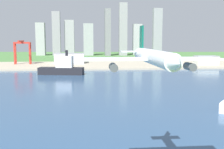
# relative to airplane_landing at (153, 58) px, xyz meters

# --- Properties ---
(ground_plane) EXTENTS (2400.00, 2400.00, 0.00)m
(ground_plane) POSITION_rel_airplane_landing_xyz_m (4.22, 208.09, -40.18)
(ground_plane) COLOR #48773C
(water_bay) EXTENTS (840.00, 360.00, 0.15)m
(water_bay) POSITION_rel_airplane_landing_xyz_m (4.22, 148.09, -40.10)
(water_bay) COLOR #2D4C70
(water_bay) RESTS_ON ground
(industrial_pier) EXTENTS (840.00, 140.00, 2.50)m
(industrial_pier) POSITION_rel_airplane_landing_xyz_m (4.22, 398.09, -38.93)
(industrial_pier) COLOR #ABA189
(industrial_pier) RESTS_ON ground
(airplane_landing) EXTENTS (35.61, 38.10, 12.19)m
(airplane_landing) POSITION_rel_airplane_landing_xyz_m (0.00, 0.00, 0.00)
(airplane_landing) COLOR silver
(cargo_ship) EXTENTS (59.01, 23.94, 31.18)m
(cargo_ship) POSITION_rel_airplane_landing_xyz_m (-48.44, 284.39, -31.41)
(cargo_ship) COLOR black
(cargo_ship) RESTS_ON water_bay
(port_crane_red) EXTENTS (27.74, 34.82, 40.77)m
(port_crane_red) POSITION_rel_airplane_landing_xyz_m (-127.53, 415.94, -8.29)
(port_crane_red) COLOR #B72D23
(port_crane_red) RESTS_ON industrial_pier
(warehouse_main) EXTENTS (52.59, 33.43, 18.00)m
(warehouse_main) POSITION_rel_airplane_landing_xyz_m (-48.09, 428.32, -28.66)
(warehouse_main) COLOR silver
(warehouse_main) RESTS_ON industrial_pier
(warehouse_annex) EXTENTS (37.17, 23.23, 15.17)m
(warehouse_annex) POSITION_rel_airplane_landing_xyz_m (183.66, 377.83, -30.07)
(warehouse_annex) COLOR silver
(warehouse_annex) RESTS_ON industrial_pier
(distant_skyline) EXTENTS (355.78, 63.54, 146.11)m
(distant_skyline) POSITION_rel_airplane_landing_xyz_m (13.35, 719.11, 17.12)
(distant_skyline) COLOR #9FA0A3
(distant_skyline) RESTS_ON ground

